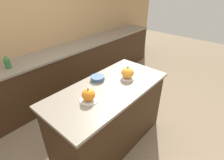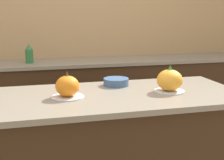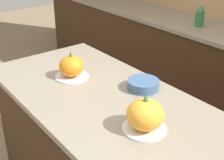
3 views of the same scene
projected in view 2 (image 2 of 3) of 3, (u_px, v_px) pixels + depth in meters
name	position (u px, v px, depth m)	size (l,w,h in m)	color
wall_back	(77.00, 30.00, 3.77)	(8.00, 0.06, 2.50)	tan
kitchen_island	(118.00, 159.00, 2.15)	(1.65, 0.78, 0.94)	#382314
back_counter	(83.00, 100.00, 3.62)	(6.00, 0.60, 0.93)	#382314
pumpkin_cake_left	(67.00, 87.00, 1.95)	(0.21, 0.21, 0.17)	silver
pumpkin_cake_right	(170.00, 81.00, 2.09)	(0.21, 0.21, 0.18)	silver
bottle_tall	(29.00, 54.00, 3.34)	(0.08, 0.08, 0.21)	#2D6B38
mixing_bowl	(116.00, 82.00, 2.28)	(0.18, 0.18, 0.05)	#3D5B84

